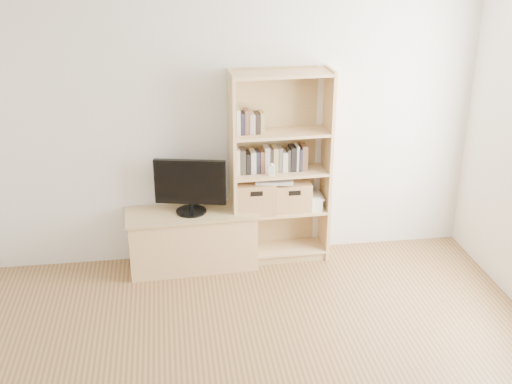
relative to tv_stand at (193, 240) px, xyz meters
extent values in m
cube|color=silver|center=(0.42, 0.22, 1.04)|extent=(4.50, 0.02, 2.60)
cube|color=white|center=(0.42, -2.28, 2.34)|extent=(4.50, 5.00, 0.01)
cube|color=tan|center=(0.00, 0.00, 0.00)|extent=(1.17, 0.49, 0.53)
cube|color=tan|center=(0.83, 0.05, 0.64)|extent=(0.92, 0.35, 1.82)
cube|color=black|center=(0.00, 0.00, 0.54)|extent=(0.64, 0.19, 0.50)
cube|color=#BDAD97|center=(0.83, 0.07, 0.74)|extent=(0.88, 0.18, 0.24)
cube|color=#BDAD97|center=(0.63, 0.07, 1.09)|extent=(0.36, 0.14, 0.19)
cube|color=white|center=(0.73, -0.05, 0.67)|extent=(0.06, 0.04, 0.10)
cube|color=tan|center=(0.59, 0.04, 0.39)|extent=(0.36, 0.30, 0.30)
cube|color=tan|center=(0.94, 0.05, 0.38)|extent=(0.34, 0.28, 0.27)
cube|color=silver|center=(0.77, 0.03, 0.55)|extent=(0.38, 0.30, 0.03)
cube|color=silver|center=(1.14, 0.06, 0.29)|extent=(0.18, 0.25, 0.11)
camera|label=1|loc=(-0.18, -5.34, 2.72)|focal=45.00mm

